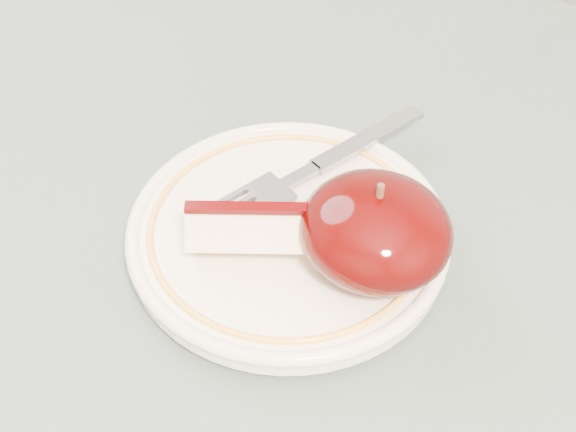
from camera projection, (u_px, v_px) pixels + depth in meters
The scene contains 5 objects.
table at pixel (122, 388), 0.52m from camera, with size 0.90×0.90×0.75m.
plate at pixel (288, 232), 0.47m from camera, with size 0.19×0.19×0.02m.
apple_half at pixel (376, 231), 0.43m from camera, with size 0.08×0.08×0.06m.
apple_wedge at pixel (256, 230), 0.44m from camera, with size 0.08×0.07×0.04m.
fork at pixel (314, 168), 0.50m from camera, with size 0.07×0.17×0.00m.
Camera 1 is at (0.24, -0.17, 1.11)m, focal length 50.00 mm.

